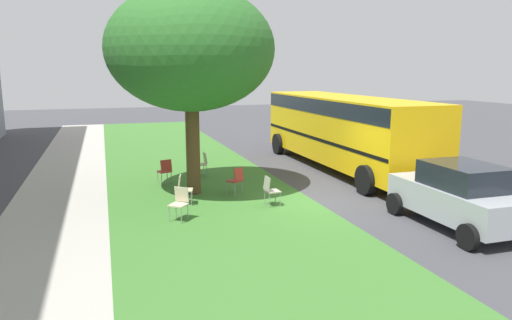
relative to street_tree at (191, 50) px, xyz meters
The scene contains 12 objects.
ground 6.10m from the street_tree, 120.52° to the right, with size 80.00×80.00×0.00m, color #424247.
grass_verge 4.99m from the street_tree, behind, with size 48.00×6.00×0.01m, color #3D752D.
sidewalk_strip 6.43m from the street_tree, 117.00° to the left, with size 48.00×2.80×0.01m, color #ADA89E.
street_tree is the anchor object (origin of this frame).
chair_0 4.79m from the street_tree, 17.50° to the right, with size 0.44×0.44×0.88m.
chair_1 4.36m from the street_tree, 24.99° to the left, with size 0.52×0.52×0.88m.
chair_2 4.91m from the street_tree, 139.18° to the right, with size 0.44×0.44×0.88m.
chair_3 4.24m from the street_tree, 114.68° to the right, with size 0.58×0.58×0.88m.
chair_4 4.90m from the street_tree, 162.15° to the left, with size 0.59×0.58×0.88m.
chair_5 4.22m from the street_tree, 156.17° to the left, with size 0.50×0.51×0.88m.
parked_car 8.69m from the street_tree, 133.42° to the right, with size 3.70×1.92×1.65m.
school_bus 7.33m from the street_tree, 71.49° to the right, with size 10.40×2.80×2.88m.
Camera 1 is at (-12.81, 6.18, 3.90)m, focal length 33.60 mm.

